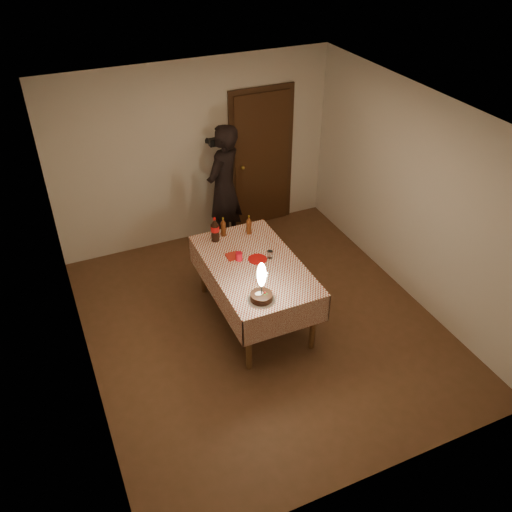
# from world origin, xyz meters

# --- Properties ---
(ground) EXTENTS (4.00, 4.50, 0.01)m
(ground) POSITION_xyz_m (0.00, 0.00, 0.00)
(ground) COLOR brown
(ground) RESTS_ON ground
(room_shell) EXTENTS (4.04, 4.54, 2.62)m
(room_shell) POSITION_xyz_m (0.03, 0.08, 1.65)
(room_shell) COLOR beige
(room_shell) RESTS_ON ground
(dining_table) EXTENTS (1.02, 1.72, 0.81)m
(dining_table) POSITION_xyz_m (-0.03, 0.16, 0.70)
(dining_table) COLOR brown
(dining_table) RESTS_ON ground
(birthday_cake) EXTENTS (0.30, 0.30, 0.47)m
(birthday_cake) POSITION_xyz_m (-0.22, -0.46, 0.95)
(birthday_cake) COLOR white
(birthday_cake) RESTS_ON dining_table
(red_plate) EXTENTS (0.22, 0.22, 0.01)m
(red_plate) POSITION_xyz_m (0.04, 0.23, 0.81)
(red_plate) COLOR #AB0D0B
(red_plate) RESTS_ON dining_table
(red_cup) EXTENTS (0.08, 0.08, 0.10)m
(red_cup) POSITION_xyz_m (-0.16, 0.30, 0.86)
(red_cup) COLOR red
(red_cup) RESTS_ON dining_table
(clear_cup) EXTENTS (0.07, 0.07, 0.09)m
(clear_cup) POSITION_xyz_m (0.19, 0.20, 0.85)
(clear_cup) COLOR silver
(clear_cup) RESTS_ON dining_table
(napkin_stack) EXTENTS (0.15, 0.15, 0.02)m
(napkin_stack) POSITION_xyz_m (-0.20, 0.39, 0.82)
(napkin_stack) COLOR #A31E12
(napkin_stack) RESTS_ON dining_table
(cola_bottle) EXTENTS (0.10, 0.10, 0.32)m
(cola_bottle) POSITION_xyz_m (-0.26, 0.80, 0.96)
(cola_bottle) COLOR black
(cola_bottle) RESTS_ON dining_table
(amber_bottle_left) EXTENTS (0.06, 0.06, 0.26)m
(amber_bottle_left) POSITION_xyz_m (-0.13, 0.87, 0.93)
(amber_bottle_left) COLOR #51240D
(amber_bottle_left) RESTS_ON dining_table
(amber_bottle_right) EXTENTS (0.06, 0.06, 0.26)m
(amber_bottle_right) POSITION_xyz_m (0.18, 0.78, 0.93)
(amber_bottle_right) COLOR #51240D
(amber_bottle_right) RESTS_ON dining_table
(photographer) EXTENTS (0.80, 0.76, 1.83)m
(photographer) POSITION_xyz_m (0.26, 1.85, 0.92)
(photographer) COLOR black
(photographer) RESTS_ON ground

